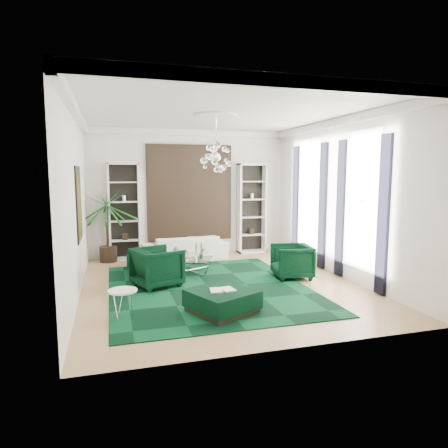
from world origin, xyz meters
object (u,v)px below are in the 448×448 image
object	(u,v)px
armchair_left	(157,267)
ottoman_side	(151,264)
palm	(107,216)
coffee_table	(188,265)
ottoman_front	(222,301)
side_table	(123,304)
armchair_right	(292,261)
sofa	(185,248)

from	to	relation	value
armchair_left	ottoman_side	bearing A→B (deg)	-19.49
armchair_left	palm	size ratio (longest dim) A/B	0.36
coffee_table	palm	distance (m)	2.95
ottoman_front	ottoman_side	bearing A→B (deg)	105.90
armchair_left	side_table	distance (m)	1.97
ottoman_front	side_table	xyz separation A→B (m)	(-1.73, 0.24, 0.03)
armchair_right	ottoman_front	distance (m)	2.93
coffee_table	side_table	bearing A→B (deg)	-121.43
armchair_left	ottoman_front	bearing A→B (deg)	-175.45
ottoman_front	side_table	distance (m)	1.74
coffee_table	sofa	bearing A→B (deg)	81.70
ottoman_front	palm	distance (m)	5.41
ottoman_front	armchair_left	bearing A→B (deg)	114.49
ottoman_side	sofa	bearing A→B (deg)	50.41
armchair_left	side_table	world-z (taller)	armchair_left
coffee_table	side_table	world-z (taller)	side_table
palm	ottoman_front	bearing A→B (deg)	-68.10
sofa	ottoman_front	xyz separation A→B (m)	(-0.17, -4.61, -0.14)
sofa	coffee_table	bearing A→B (deg)	75.77
palm	sofa	bearing A→B (deg)	-8.00
coffee_table	ottoman_side	distance (m)	0.92
palm	ottoman_side	bearing A→B (deg)	-57.54
armchair_right	side_table	bearing A→B (deg)	-58.75
armchair_left	armchair_right	size ratio (longest dim) A/B	1.08
sofa	coffee_table	world-z (taller)	sofa
side_table	ottoman_front	bearing A→B (deg)	-7.85
armchair_left	ottoman_front	xyz separation A→B (m)	(0.92, -2.03, -0.23)
armchair_right	side_table	xyz separation A→B (m)	(-3.98, -1.62, -0.16)
armchair_left	coffee_table	distance (m)	1.28
armchair_left	side_table	bearing A→B (deg)	135.88
ottoman_side	side_table	distance (m)	3.14
armchair_right	palm	size ratio (longest dim) A/B	0.34
armchair_left	armchair_right	distance (m)	3.19
armchair_left	palm	bearing A→B (deg)	0.10
coffee_table	side_table	size ratio (longest dim) A/B	2.44
armchair_right	palm	distance (m)	5.30
armchair_left	palm	distance (m)	3.20
sofa	coffee_table	size ratio (longest dim) A/B	1.95
armchair_left	coffee_table	world-z (taller)	armchair_left
sofa	armchair_right	size ratio (longest dim) A/B	2.68
sofa	ottoman_front	size ratio (longest dim) A/B	2.30
coffee_table	ottoman_side	xyz separation A→B (m)	(-0.86, 0.32, 0.01)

